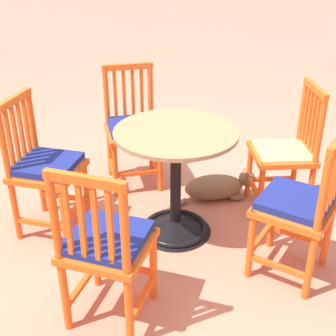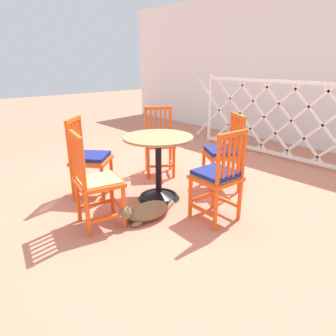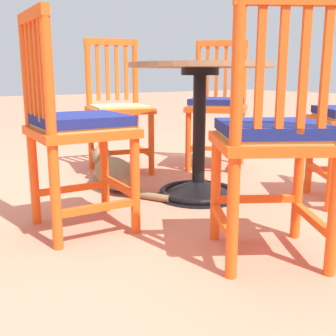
# 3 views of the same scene
# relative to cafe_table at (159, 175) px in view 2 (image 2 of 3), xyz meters

# --- Properties ---
(ground_plane) EXTENTS (24.00, 24.00, 0.00)m
(ground_plane) POSITION_rel_cafe_table_xyz_m (0.06, 0.08, -0.28)
(ground_plane) COLOR #C6755B
(building_wall_backdrop) EXTENTS (10.00, 0.20, 2.80)m
(building_wall_backdrop) POSITION_rel_cafe_table_xyz_m (0.06, 3.53, 1.12)
(building_wall_backdrop) COLOR white
(building_wall_backdrop) RESTS_ON ground_plane
(lattice_fence_panel) EXTENTS (3.51, 0.06, 1.26)m
(lattice_fence_panel) POSITION_rel_cafe_table_xyz_m (-0.01, 2.47, 0.35)
(lattice_fence_panel) COLOR white
(lattice_fence_panel) RESTS_ON ground_plane
(cafe_table) EXTENTS (0.76, 0.76, 0.73)m
(cafe_table) POSITION_rel_cafe_table_xyz_m (0.00, 0.00, 0.00)
(cafe_table) COLOR black
(cafe_table) RESTS_ON ground_plane
(orange_chair_at_corner) EXTENTS (0.55, 0.55, 0.91)m
(orange_chair_at_corner) POSITION_rel_cafe_table_xyz_m (0.28, 0.79, 0.16)
(orange_chair_at_corner) COLOR #EA5619
(orange_chair_at_corner) RESTS_ON ground_plane
(orange_chair_near_fence) EXTENTS (0.56, 0.56, 0.91)m
(orange_chair_near_fence) POSITION_rel_cafe_table_xyz_m (-0.63, 0.54, 0.16)
(orange_chair_near_fence) COLOR #EA5619
(orange_chair_near_fence) RESTS_ON ground_plane
(orange_chair_by_planter) EXTENTS (0.56, 0.56, 0.91)m
(orange_chair_by_planter) POSITION_rel_cafe_table_xyz_m (-0.57, -0.54, 0.16)
(orange_chair_by_planter) COLOR #EA5619
(orange_chair_by_planter) RESTS_ON ground_plane
(orange_chair_tucked_in) EXTENTS (0.47, 0.47, 0.91)m
(orange_chair_tucked_in) POSITION_rel_cafe_table_xyz_m (0.08, -0.81, 0.15)
(orange_chair_tucked_in) COLOR #EA5619
(orange_chair_tucked_in) RESTS_ON ground_plane
(orange_chair_facing_out) EXTENTS (0.42, 0.42, 0.91)m
(orange_chair_facing_out) POSITION_rel_cafe_table_xyz_m (0.75, 0.12, 0.16)
(orange_chair_facing_out) COLOR #EA5619
(orange_chair_facing_out) RESTS_ON ground_plane
(tabby_cat) EXTENTS (0.26, 0.74, 0.23)m
(tabby_cat) POSITION_rel_cafe_table_xyz_m (0.32, -0.43, -0.19)
(tabby_cat) COLOR brown
(tabby_cat) RESTS_ON ground_plane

